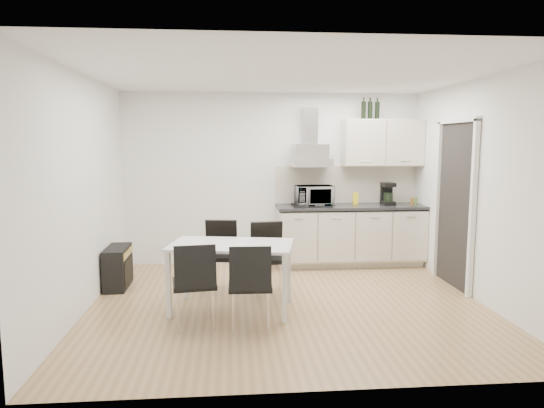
# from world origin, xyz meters

# --- Properties ---
(ground) EXTENTS (4.50, 4.50, 0.00)m
(ground) POSITION_xyz_m (0.00, 0.00, 0.00)
(ground) COLOR tan
(ground) RESTS_ON ground
(wall_back) EXTENTS (4.50, 0.10, 2.60)m
(wall_back) POSITION_xyz_m (0.00, 2.00, 1.30)
(wall_back) COLOR white
(wall_back) RESTS_ON ground
(wall_front) EXTENTS (4.50, 0.10, 2.60)m
(wall_front) POSITION_xyz_m (0.00, -2.00, 1.30)
(wall_front) COLOR white
(wall_front) RESTS_ON ground
(wall_left) EXTENTS (0.10, 4.00, 2.60)m
(wall_left) POSITION_xyz_m (-2.25, 0.00, 1.30)
(wall_left) COLOR white
(wall_left) RESTS_ON ground
(wall_right) EXTENTS (0.10, 4.00, 2.60)m
(wall_right) POSITION_xyz_m (2.25, 0.00, 1.30)
(wall_right) COLOR white
(wall_right) RESTS_ON ground
(ceiling) EXTENTS (4.50, 4.50, 0.00)m
(ceiling) POSITION_xyz_m (0.00, 0.00, 2.60)
(ceiling) COLOR white
(ceiling) RESTS_ON wall_back
(doorway) EXTENTS (0.08, 1.04, 2.10)m
(doorway) POSITION_xyz_m (2.21, 0.55, 1.05)
(doorway) COLOR white
(doorway) RESTS_ON ground
(kitchenette) EXTENTS (2.22, 0.64, 2.52)m
(kitchenette) POSITION_xyz_m (1.19, 1.73, 0.83)
(kitchenette) COLOR beige
(kitchenette) RESTS_ON ground
(dining_table) EXTENTS (1.45, 0.99, 0.75)m
(dining_table) POSITION_xyz_m (-0.64, -0.14, 0.66)
(dining_table) COLOR white
(dining_table) RESTS_ON ground
(chair_far_left) EXTENTS (0.50, 0.55, 0.88)m
(chair_far_left) POSITION_xyz_m (-0.79, 0.54, 0.44)
(chair_far_left) COLOR black
(chair_far_left) RESTS_ON ground
(chair_far_right) EXTENTS (0.48, 0.54, 0.88)m
(chair_far_right) POSITION_xyz_m (-0.18, 0.36, 0.44)
(chair_far_right) COLOR black
(chair_far_right) RESTS_ON ground
(chair_near_left) EXTENTS (0.51, 0.56, 0.88)m
(chair_near_left) POSITION_xyz_m (-1.01, -0.62, 0.44)
(chair_near_left) COLOR black
(chair_near_left) RESTS_ON ground
(chair_near_right) EXTENTS (0.45, 0.51, 0.88)m
(chair_near_right) POSITION_xyz_m (-0.46, -0.72, 0.44)
(chair_near_right) COLOR black
(chair_near_right) RESTS_ON ground
(guitar_amp) EXTENTS (0.29, 0.64, 0.53)m
(guitar_amp) POSITION_xyz_m (-2.10, 0.82, 0.26)
(guitar_amp) COLOR black
(guitar_amp) RESTS_ON ground
(floor_speaker) EXTENTS (0.19, 0.18, 0.27)m
(floor_speaker) POSITION_xyz_m (-0.18, 1.90, 0.14)
(floor_speaker) COLOR black
(floor_speaker) RESTS_ON ground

